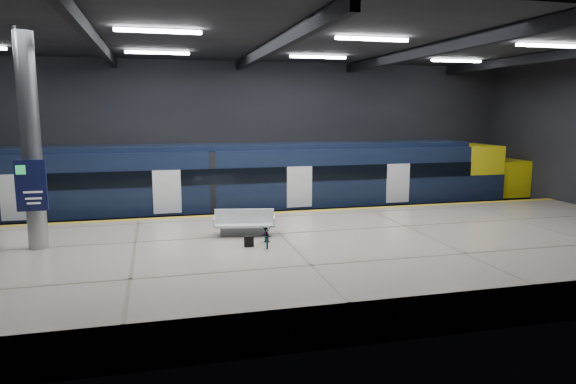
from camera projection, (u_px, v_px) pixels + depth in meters
name	position (u px, v px, depth m)	size (l,w,h in m)	color
ground	(273.00, 255.00, 19.68)	(30.00, 30.00, 0.00)	black
room_shell	(273.00, 104.00, 18.79)	(30.10, 16.10, 8.05)	black
platform	(290.00, 260.00, 17.20)	(30.00, 11.00, 1.10)	beige
safety_strip	(259.00, 213.00, 22.14)	(30.00, 0.40, 0.01)	gold
rails	(248.00, 223.00, 24.93)	(30.00, 1.52, 0.16)	gray
train	(268.00, 182.00, 24.86)	(29.40, 2.84, 3.79)	black
bench	(244.00, 226.00, 18.24)	(2.29, 1.29, 0.95)	#595B60
bicycle	(267.00, 234.00, 16.85)	(0.49, 1.40, 0.74)	#99999E
pannier_bag	(249.00, 241.00, 16.73)	(0.30, 0.18, 0.35)	black
info_column	(31.00, 144.00, 16.04)	(0.90, 0.78, 6.90)	#9EA0A5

